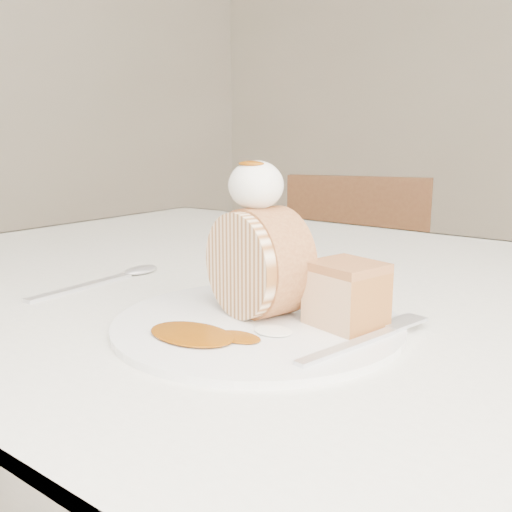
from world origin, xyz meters
The scene contains 10 objects.
table centered at (0.00, 0.20, 0.66)m, with size 1.40×0.90×0.75m.
chair_far centered at (-0.43, 1.10, 0.47)m, with size 0.49×0.49×0.82m.
plate centered at (0.01, 0.02, 0.75)m, with size 0.28×0.28×0.01m, color white.
roulade_slice centered at (0.00, 0.04, 0.81)m, with size 0.10×0.10×0.06m, color beige.
cake_chunk centered at (0.08, 0.06, 0.78)m, with size 0.06×0.06×0.05m, color #A76E3F.
whipped_cream centered at (-0.01, 0.04, 0.88)m, with size 0.05×0.05×0.05m, color white.
caramel_drizzle centered at (-0.01, 0.04, 0.91)m, with size 0.03×0.02×0.01m, color #7B3B05.
caramel_pool centered at (-0.01, -0.05, 0.76)m, with size 0.09×0.06×0.00m, color #7B3B05, non-canonical shape.
fork centered at (0.11, 0.01, 0.76)m, with size 0.02×0.16×0.00m, color silver.
spoon centered at (-0.24, 0.01, 0.75)m, with size 0.03×0.18×0.00m, color silver.
Camera 1 is at (0.32, -0.39, 0.93)m, focal length 40.00 mm.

